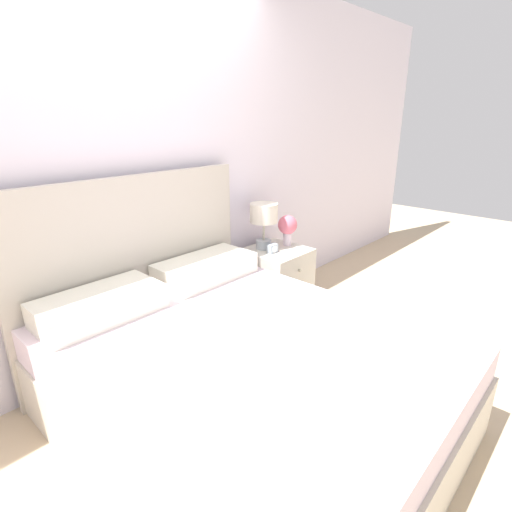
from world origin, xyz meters
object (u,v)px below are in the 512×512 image
Objects in this scene: table_lamp at (264,217)px; flower_vase at (288,227)px; bed at (235,370)px; alarm_clock at (272,249)px; nightstand at (276,280)px.

table_lamp is 1.47× the size of flower_vase.
bed is 22.95× the size of alarm_clock.
bed reaches higher than table_lamp.
flower_vase is at bearing 9.09° from alarm_clock.
flower_vase is at bearing 4.37° from nightstand.
table_lamp reaches higher than alarm_clock.
table_lamp is 0.25m from flower_vase.
bed is 7.73× the size of flower_vase.
table_lamp is at bearing 75.94° from alarm_clock.
table_lamp is at bearing 158.37° from flower_vase.
alarm_clock is (-0.03, -0.12, -0.23)m from table_lamp.
alarm_clock is at bearing 31.09° from bed.
bed is 5.27× the size of table_lamp.
alarm_clock is (1.06, 0.64, 0.29)m from bed.
alarm_clock is at bearing -104.06° from table_lamp.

